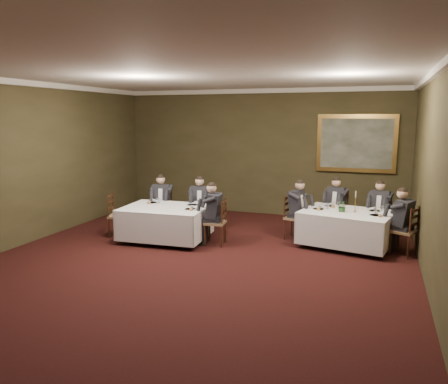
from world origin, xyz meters
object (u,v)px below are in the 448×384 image
Objects in this scene: diner_main_backright at (379,217)px; chair_main_backleft at (336,222)px; diner_main_backleft at (336,212)px; chair_main_endleft at (295,227)px; chair_main_backright at (379,227)px; chair_main_endright at (404,241)px; painting at (356,143)px; table_main at (346,226)px; chair_sec_endright at (216,232)px; centerpiece at (342,206)px; chair_sec_backleft at (163,217)px; chair_sec_endleft at (119,224)px; table_second at (166,221)px; diner_main_endleft at (296,217)px; diner_main_endright at (404,230)px; diner_sec_endright at (215,221)px; diner_sec_backleft at (162,208)px; chair_sec_backright at (201,220)px; candlestick at (355,204)px; diner_sec_backright at (200,211)px.

chair_main_backleft is at bearing 3.30° from diner_main_backright.
chair_main_endleft is at bearing 62.51° from diner_main_backleft.
diner_main_backleft is 1.01m from chair_main_backright.
chair_main_endright is 3.45m from painting.
table_main is 1.03× the size of painting.
centerpiece is (2.58, 0.71, 0.61)m from chair_sec_endright.
chair_sec_backleft is 1.17m from chair_sec_endleft.
chair_main_backleft is at bearing 27.93° from table_second.
diner_main_endleft reaches higher than table_main.
diner_main_backright is at bearing 175.87° from chair_sec_backleft.
diner_sec_endright is at bearing 123.45° from diner_main_endright.
diner_main_endleft is at bearing -63.08° from chair_sec_endright.
table_main is at bearing 166.77° from diner_sec_backleft.
diner_main_backright reaches higher than chair_main_endright.
chair_sec_endleft is (-1.61, -1.06, 0.00)m from chair_sec_backright.
table_main is 4.39m from diner_sec_backleft.
chair_main_backright is 5.94m from chair_sec_endleft.
chair_main_endleft and chair_sec_backright have the same top height.
diner_main_backright reaches higher than chair_main_endleft.
diner_main_endleft is at bearing 103.69° from diner_main_endright.
chair_main_endleft is at bearing 62.78° from chair_main_backleft.
diner_main_endleft and diner_sec_endright have the same top height.
chair_sec_endright is (-3.79, -0.56, -0.23)m from diner_main_endright.
candlestick is at bearing 84.86° from chair_sec_endleft.
diner_main_endleft is 1.14m from centerpiece.
table_second is 1.44× the size of diner_sec_endright.
diner_sec_backright is (-4.06, -0.71, 0.00)m from diner_main_backright.
chair_main_endleft and chair_sec_endleft have the same top height.
chair_main_backleft is at bearing 73.92° from chair_main_endright.
diner_sec_endright is at bearing 78.13° from chair_sec_endleft.
diner_sec_backleft reaches higher than chair_sec_endleft.
diner_sec_backright is at bearing 25.26° from chair_main_backright.
diner_sec_backright is at bearing -72.60° from chair_main_endleft.
diner_main_endright is 1.35× the size of chair_sec_endright.
chair_sec_backleft is (-3.26, -0.17, 0.00)m from chair_main_endleft.
chair_main_backright is (0.97, -0.18, -0.23)m from diner_main_backleft.
diner_main_backright is 1.35× the size of chair_sec_endleft.
diner_main_backright is 1.90m from chair_main_endleft.
table_second is at bearing 87.22° from diner_sec_endright.
diner_sec_backleft is 1.93m from chair_sec_endright.
chair_sec_endright is 0.74× the size of diner_sec_endright.
candlestick is 0.23× the size of painting.
chair_sec_backright is at bearing 171.60° from diner_sec_backleft.
chair_sec_endleft is 3.76× the size of centerpiece.
diner_main_backleft is 3.23m from diner_sec_backright.
diner_main_endleft is 5.05× the size of centerpiece.
chair_sec_endleft is at bearing 20.59° from chair_sec_backright.
diner_sec_backright is 1.18m from chair_sec_endright.
painting is at bearing -157.49° from diner_sec_backright.
chair_main_endright is (1.43, -1.25, 0.00)m from chair_main_backleft.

